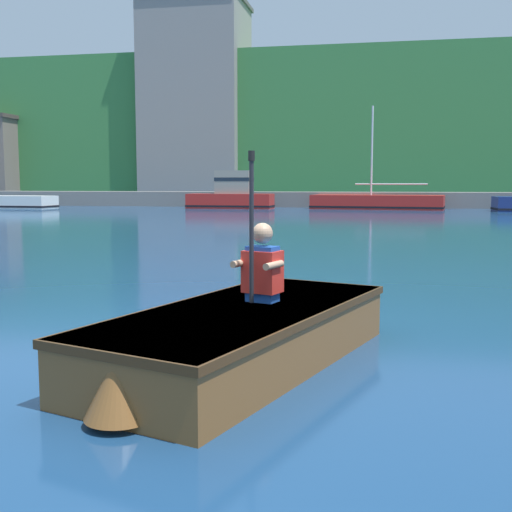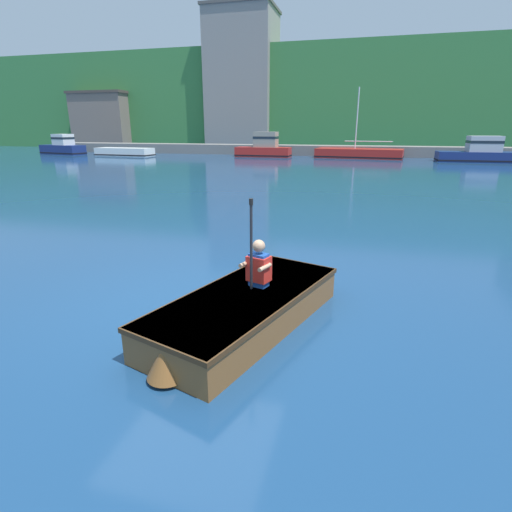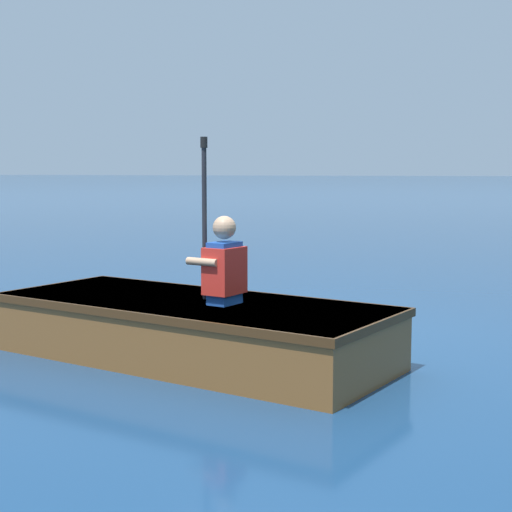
{
  "view_description": "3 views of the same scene",
  "coord_description": "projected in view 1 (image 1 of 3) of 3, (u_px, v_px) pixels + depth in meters",
  "views": [
    {
      "loc": [
        2.01,
        -5.2,
        1.42
      ],
      "look_at": [
        0.98,
        0.12,
        0.81
      ],
      "focal_mm": 45.0,
      "sensor_mm": 36.0,
      "label": 1
    },
    {
      "loc": [
        2.33,
        -4.97,
        2.51
      ],
      "look_at": [
        0.98,
        0.12,
        0.81
      ],
      "focal_mm": 28.0,
      "sensor_mm": 36.0,
      "label": 2
    },
    {
      "loc": [
        6.49,
        1.6,
        1.45
      ],
      "look_at": [
        0.98,
        0.12,
        0.81
      ],
      "focal_mm": 55.0,
      "sensor_mm": 36.0,
      "label": 3
    }
  ],
  "objects": [
    {
      "name": "moored_boat_dock_east_inner",
      "position": [
        232.0,
        195.0,
        36.31
      ],
      "size": [
        4.91,
        1.76,
        2.13
      ],
      "color": "red",
      "rests_on": "ground"
    },
    {
      "name": "moored_boat_dock_west_end",
      "position": [
        377.0,
        202.0,
        35.49
      ],
      "size": [
        7.42,
        3.45,
        5.63
      ],
      "color": "red",
      "rests_on": "ground"
    },
    {
      "name": "rowboat_foreground",
      "position": [
        241.0,
        334.0,
        4.98
      ],
      "size": [
        2.14,
        3.31,
        0.46
      ],
      "color": "brown",
      "rests_on": "ground"
    },
    {
      "name": "ground_plane",
      "position": [
        144.0,
        347.0,
        5.61
      ],
      "size": [
        300.0,
        300.0,
        0.0
      ],
      "primitive_type": "plane",
      "color": "navy"
    },
    {
      "name": "shoreline_ridge",
      "position": [
        358.0,
        135.0,
        54.9
      ],
      "size": [
        120.0,
        20.0,
        11.11
      ],
      "color": "#387A3D",
      "rests_on": "ground"
    },
    {
      "name": "waterfront_office_block_center",
      "position": [
        196.0,
        103.0,
        49.23
      ],
      "size": [
        7.73,
        6.55,
        15.13
      ],
      "color": "gray",
      "rests_on": "ground"
    },
    {
      "name": "moored_boat_dock_west_inner",
      "position": [
        9.0,
        202.0,
        36.55
      ],
      "size": [
        5.46,
        2.12,
        0.72
      ],
      "color": "white",
      "rests_on": "ground"
    },
    {
      "name": "person_paddler",
      "position": [
        262.0,
        266.0,
        5.23
      ],
      "size": [
        0.42,
        0.41,
        1.22
      ],
      "color": "#1E4CA5",
      "rests_on": "rowboat_foreground"
    },
    {
      "name": "marina_dock",
      "position": [
        347.0,
        200.0,
        38.3
      ],
      "size": [
        58.2,
        2.4,
        0.9
      ],
      "color": "slate",
      "rests_on": "ground"
    }
  ]
}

